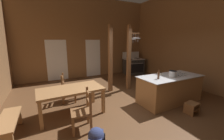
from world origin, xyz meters
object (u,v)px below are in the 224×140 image
kitchen_island (169,89)px  ladderback_chair_by_post (83,111)px  stove_range (133,66)px  bench_along_left_wall (9,125)px  step_stool (192,107)px  mixing_bowl_on_counter (160,74)px  ladderback_chair_near_window (67,88)px  dining_table (71,92)px  bottle_tall_on_counter (158,75)px  stockpot_on_counter (173,74)px

kitchen_island → ladderback_chair_by_post: size_ratio=2.29×
stove_range → kitchen_island: bearing=-107.6°
kitchen_island → bench_along_left_wall: bearing=177.6°
kitchen_island → step_stool: bearing=-93.4°
mixing_bowl_on_counter → ladderback_chair_near_window: bearing=156.5°
kitchen_island → dining_table: bearing=168.5°
stove_range → bottle_tall_on_counter: stove_range is taller
ladderback_chair_by_post → bottle_tall_on_counter: bottle_tall_on_counter is taller
ladderback_chair_by_post → stockpot_on_counter: bearing=1.7°
step_stool → stove_range: bearing=74.9°
stove_range → dining_table: 5.37m
mixing_bowl_on_counter → bottle_tall_on_counter: 0.59m
dining_table → mixing_bowl_on_counter: 2.93m
kitchen_island → mixing_bowl_on_counter: size_ratio=12.80×
dining_table → ladderback_chair_near_window: bearing=87.4°
kitchen_island → stove_range: (1.22, 3.83, 0.04)m
stove_range → stockpot_on_counter: bearing=-107.9°
stove_range → bench_along_left_wall: bearing=-147.3°
ladderback_chair_near_window → step_stool: bearing=-38.5°
kitchen_island → ladderback_chair_near_window: 3.41m
step_stool → stockpot_on_counter: (-0.01, 0.73, 0.81)m
dining_table → ladderback_chair_near_window: ladderback_chair_near_window is taller
ladderback_chair_near_window → ladderback_chair_by_post: size_ratio=1.00×
kitchen_island → mixing_bowl_on_counter: (-0.19, 0.29, 0.47)m
ladderback_chair_by_post → stove_range: bearing=43.9°
kitchen_island → ladderback_chair_near_window: size_ratio=2.29×
dining_table → step_stool: bearing=-26.0°
bench_along_left_wall → mixing_bowl_on_counter: (4.26, 0.10, 0.62)m
bench_along_left_wall → stockpot_on_counter: size_ratio=3.62×
kitchen_island → dining_table: kitchen_island is taller
ladderback_chair_by_post → mixing_bowl_on_counter: (2.78, 0.49, 0.46)m
bottle_tall_on_counter → stove_range: bearing=64.8°
stove_range → stockpot_on_counter: (-1.27, -3.95, 0.50)m
kitchen_island → ladderback_chair_by_post: ladderback_chair_by_post is taller
stockpot_on_counter → mixing_bowl_on_counter: size_ratio=1.84×
bottle_tall_on_counter → kitchen_island: bearing=8.6°
stockpot_on_counter → kitchen_island: bearing=63.9°
kitchen_island → bench_along_left_wall: size_ratio=1.92×
kitchen_island → bottle_tall_on_counter: bearing=-171.4°
mixing_bowl_on_counter → ladderback_chair_by_post: bearing=-170.0°
stove_range → bottle_tall_on_counter: size_ratio=4.67×
ladderback_chair_near_window → bottle_tall_on_counter: (2.41, -1.62, 0.55)m
mixing_bowl_on_counter → step_stool: bearing=-82.9°
step_stool → stockpot_on_counter: size_ratio=1.25×
step_stool → dining_table: bearing=154.0°
dining_table → mixing_bowl_on_counter: bearing=-6.7°
kitchen_island → bottle_tall_on_counter: size_ratio=7.70×
stove_range → bottle_tall_on_counter: 4.37m
step_stool → ladderback_chair_near_window: (-3.00, 2.38, 0.27)m
dining_table → ladderback_chair_near_window: (0.04, 0.90, -0.20)m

